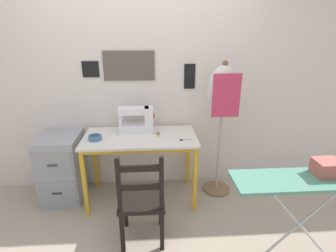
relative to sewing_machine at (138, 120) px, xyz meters
The scene contains 12 objects.
ground_plane 1.01m from the sewing_machine, 87.19° to the right, with size 14.00×14.00×0.00m, color tan.
wall_back 0.44m from the sewing_machine, 84.21° to the left, with size 10.00×0.07×2.55m.
sewing_table 0.28m from the sewing_machine, 82.31° to the right, with size 1.20×0.61×0.77m.
sewing_machine is the anchor object (origin of this frame).
fabric_bowl 0.50m from the sewing_machine, 153.28° to the right, with size 0.13×0.13×0.05m.
scissors 0.57m from the sewing_machine, 30.94° to the right, with size 0.14×0.06×0.01m.
thread_spool_near_machine 0.29m from the sewing_machine, 36.51° to the right, with size 0.04×0.04×0.03m.
wooden_chair 0.94m from the sewing_machine, 86.61° to the right, with size 0.40×0.38×0.91m.
filing_cabinet 1.01m from the sewing_machine, behind, with size 0.43×0.55×0.76m.
dress_form 0.95m from the sewing_machine, ahead, with size 0.34×0.32×1.54m.
ironing_board 1.74m from the sewing_machine, 41.78° to the right, with size 1.13×0.32×0.82m.
storage_box 1.82m from the sewing_machine, 37.75° to the right, with size 0.19×0.16×0.12m.
Camera 1 is at (0.13, -2.29, 1.82)m, focal length 28.00 mm.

